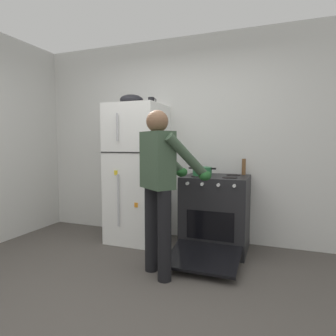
{
  "coord_description": "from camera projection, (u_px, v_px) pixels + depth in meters",
  "views": [
    {
      "loc": [
        1.17,
        -1.85,
        1.28
      ],
      "look_at": [
        -0.02,
        1.32,
        1.0
      ],
      "focal_mm": 30.86,
      "sensor_mm": 36.0,
      "label": 1
    }
  ],
  "objects": [
    {
      "name": "mixing_bowl",
      "position": [
        132.0,
        100.0,
        3.77
      ],
      "size": [
        0.3,
        0.3,
        0.14
      ],
      "primitive_type": "ellipsoid",
      "color": "black",
      "rests_on": "refrigerator"
    },
    {
      "name": "person_cook",
      "position": [
        161.0,
        178.0,
        2.77
      ],
      "size": [
        0.69,
        0.73,
        1.6
      ],
      "color": "black",
      "rests_on": "ground"
    },
    {
      "name": "red_pot",
      "position": [
        202.0,
        171.0,
        3.46
      ],
      "size": [
        0.33,
        0.23,
        0.1
      ],
      "color": "#236638",
      "rests_on": "stove_range"
    },
    {
      "name": "coffee_mug",
      "position": [
        151.0,
        101.0,
        3.73
      ],
      "size": [
        0.11,
        0.08,
        0.1
      ],
      "color": "black",
      "rests_on": "refrigerator"
    },
    {
      "name": "stove_range",
      "position": [
        215.0,
        214.0,
        3.48
      ],
      "size": [
        0.76,
        1.21,
        0.91
      ],
      "color": "black",
      "rests_on": "ground"
    },
    {
      "name": "ground",
      "position": [
        111.0,
        309.0,
        2.25
      ],
      "size": [
        8.0,
        8.0,
        0.0
      ],
      "primitive_type": "plane",
      "color": "#4C4742"
    },
    {
      "name": "kitchen_wall_back",
      "position": [
        185.0,
        139.0,
        3.95
      ],
      "size": [
        6.0,
        0.1,
        2.7
      ],
      "primitive_type": "cube",
      "color": "silver",
      "rests_on": "ground"
    },
    {
      "name": "pepper_mill",
      "position": [
        244.0,
        167.0,
        3.53
      ],
      "size": [
        0.05,
        0.05,
        0.2
      ],
      "primitive_type": "cylinder",
      "color": "brown",
      "rests_on": "stove_range"
    },
    {
      "name": "refrigerator",
      "position": [
        138.0,
        173.0,
        3.82
      ],
      "size": [
        0.68,
        0.72,
        1.79
      ],
      "color": "white",
      "rests_on": "ground"
    }
  ]
}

